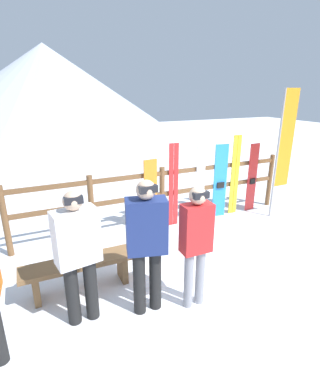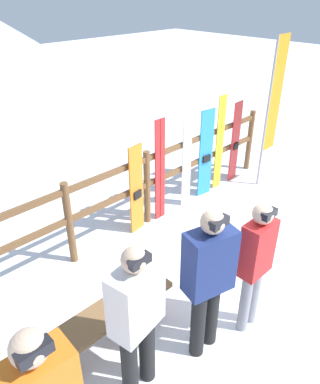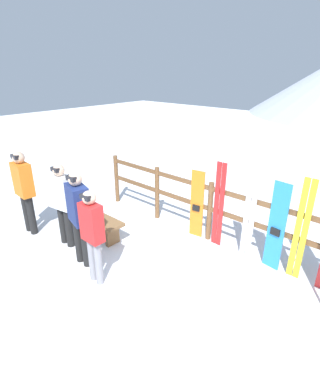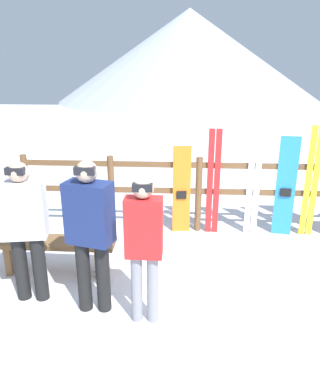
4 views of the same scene
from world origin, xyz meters
TOP-DOWN VIEW (x-y plane):
  - ground_plane at (0.00, 0.00)m, footprint 40.00×40.00m
  - fence at (-0.00, 1.66)m, footprint 5.58×0.10m
  - bench at (-1.84, 0.27)m, footprint 1.52×0.36m
  - person_red at (-0.61, -0.60)m, footprint 0.36×0.20m
  - person_white at (-1.93, -0.30)m, footprint 0.51×0.33m
  - person_navy at (-1.18, -0.45)m, footprint 0.51×0.36m
  - snowboard_orange at (-0.26, 1.60)m, footprint 0.28×0.08m
  - ski_pair_red at (0.22, 1.61)m, footprint 0.19×0.02m
  - ski_pair_white at (0.82, 1.61)m, footprint 0.20×0.02m
  - snowboard_blue at (1.31, 1.60)m, footprint 0.29×0.08m
  - ski_pair_yellow at (1.68, 1.61)m, footprint 0.19×0.02m
  - snowboard_red at (2.15, 1.60)m, footprint 0.25×0.07m
  - rental_flag at (2.44, 1.13)m, footprint 0.40×0.04m

SIDE VIEW (x-z plane):
  - ground_plane at x=0.00m, z-range 0.00..0.00m
  - bench at x=-1.84m, z-range 0.12..0.57m
  - snowboard_orange at x=-0.26m, z-range 0.00..1.38m
  - fence at x=0.00m, z-range 0.11..1.31m
  - snowboard_red at x=2.15m, z-range 0.00..1.50m
  - snowboard_blue at x=1.31m, z-range 0.00..1.54m
  - ski_pair_white at x=0.82m, z-range 0.00..1.64m
  - ski_pair_red at x=0.22m, z-range 0.00..1.65m
  - ski_pair_yellow at x=1.68m, z-range 0.00..1.71m
  - person_white at x=-1.93m, z-range 0.12..1.72m
  - person_red at x=-0.61m, z-range 0.14..1.70m
  - person_navy at x=-1.18m, z-range 0.13..1.80m
  - rental_flag at x=2.44m, z-range 0.22..2.83m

